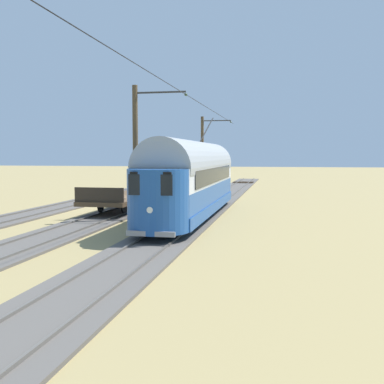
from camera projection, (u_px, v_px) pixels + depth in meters
ground_plane at (120, 213)px, 28.14m from camera, size 220.00×220.00×0.00m
track_streetcar_siding at (199, 213)px, 27.49m from camera, size 2.80×80.00×0.18m
track_adjacent_siding at (122, 211)px, 28.44m from camera, size 2.80×80.00×0.18m
track_third_siding at (51, 209)px, 29.39m from camera, size 2.80×80.00×0.18m
vintage_streetcar at (193, 178)px, 25.57m from camera, size 2.65×16.85×5.97m
flatcar_adjacent at (138, 194)px, 31.45m from camera, size 2.80×14.13×1.60m
catenary_pole_foreground at (203, 153)px, 43.79m from camera, size 2.94×0.28×7.16m
catenary_pole_mid_near at (137, 151)px, 24.16m from camera, size 2.94×0.28×7.16m
overhead_wire_run at (188, 96)px, 24.16m from camera, size 2.73×44.18×0.18m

